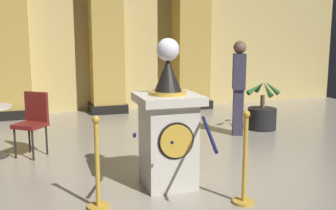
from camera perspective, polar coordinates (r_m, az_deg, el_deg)
The scene contains 12 objects.
ground_plane at distance 5.00m, azimuth 1.37°, elevation -11.45°, with size 12.98×12.98×0.00m, color #9E9384.
back_wall at distance 10.03m, azimuth -9.08°, elevation 10.64°, with size 12.98×0.16×3.94m, color tan.
pedestal_clock at distance 4.86m, azimuth 0.02°, elevation -3.41°, with size 0.73×0.73×1.78m.
stanchion_near at distance 4.39m, azimuth -9.82°, elevation -9.86°, with size 0.24×0.24×1.00m.
stanchion_far at distance 4.52m, azimuth 10.66°, elevation -9.14°, with size 0.24×0.24×1.03m.
velvet_rope at distance 4.26m, azimuth 0.59°, elevation -4.13°, with size 0.98×0.96×0.22m.
column_left at distance 9.55m, azimuth -21.29°, elevation 9.59°, with size 0.92×0.92×3.78m.
column_right at distance 10.19m, azimuth 3.09°, elevation 10.22°, with size 0.96×0.96×3.78m.
column_centre_rear at distance 9.65m, azimuth -8.71°, elevation 10.14°, with size 0.87×0.87×3.78m.
potted_palm_right at distance 8.07m, azimuth 13.01°, elevation -1.41°, with size 0.74×0.73×0.96m.
bystander_guest at distance 7.47m, azimuth 9.86°, elevation 2.73°, with size 0.35×0.42×1.70m.
cafe_chair_red at distance 6.45m, azimuth -18.36°, elevation -1.76°, with size 0.56×0.56×0.96m.
Camera 1 is at (-1.52, -4.40, 1.82)m, focal length 43.55 mm.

